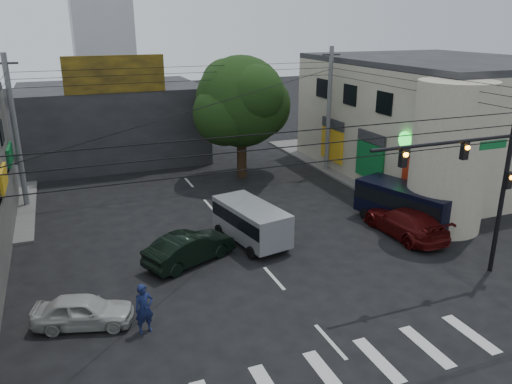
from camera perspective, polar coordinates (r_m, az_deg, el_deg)
ground at (r=20.95m, az=4.32°, el=-12.25°), size 160.00×160.00×0.00m
sidewalk_far_right at (r=44.19m, az=15.25°, el=4.15°), size 16.00×16.00×0.15m
building_right at (r=39.60m, az=20.04°, el=7.85°), size 14.00×18.00×8.00m
corner_column at (r=28.48m, az=21.20°, el=3.75°), size 4.00×4.00×8.00m
building_far at (r=42.95m, az=-16.11°, el=7.67°), size 14.00×10.00×6.00m
billboard at (r=37.52m, az=-15.85°, el=12.82°), size 7.00×0.30×2.60m
street_tree at (r=35.57m, az=-1.71°, el=10.24°), size 6.40×6.40×8.70m
traffic_gantry at (r=22.67m, az=23.91°, el=1.93°), size 7.10×0.35×7.20m
utility_pole_far_left at (r=32.72m, az=-25.76°, el=6.07°), size 0.32×0.32×9.20m
utility_pole_far_right at (r=37.54m, az=8.32°, el=9.16°), size 0.32×0.32×9.20m
dark_sedan at (r=23.78m, az=-7.58°, el=-6.35°), size 4.95×5.68×1.48m
white_compact at (r=20.11m, az=-19.13°, el=-12.73°), size 3.48×4.45×1.24m
maroon_sedan at (r=27.63m, az=16.65°, el=-3.27°), size 2.40×5.40×1.54m
silver_minivan at (r=25.52m, az=-0.56°, el=-3.69°), size 5.45×3.70×2.03m
navy_van at (r=28.96m, az=16.73°, el=-1.52°), size 6.82×5.40×2.23m
traffic_officer at (r=18.99m, az=-12.66°, el=-12.88°), size 0.87×0.71×1.92m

